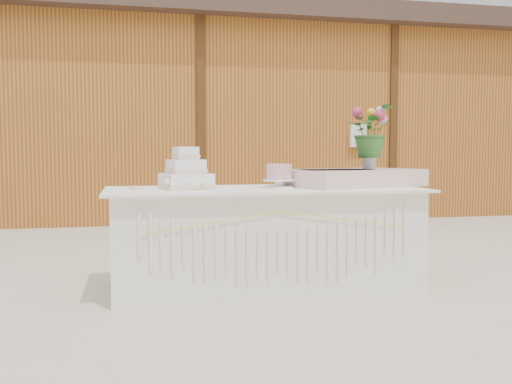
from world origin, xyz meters
TOP-DOWN VIEW (x-y plane):
  - ground at (0.00, 0.00)m, footprint 80.00×80.00m
  - barn at (-0.01, 5.99)m, footprint 12.60×4.60m
  - cake_table at (0.00, -0.00)m, footprint 2.40×1.00m
  - wedding_cake at (-0.60, 0.05)m, footprint 0.42×0.42m
  - pink_cake_stand at (0.12, 0.02)m, footprint 0.26×0.26m
  - satin_runner at (0.76, 0.11)m, footprint 1.23×0.96m
  - flower_vase at (0.91, 0.12)m, footprint 0.11×0.11m
  - bouquet at (0.91, 0.12)m, footprint 0.51×0.51m
  - loose_flowers at (-0.94, 0.11)m, footprint 0.15×0.30m

SIDE VIEW (x-z plane):
  - ground at x=0.00m, z-range 0.00..0.00m
  - cake_table at x=0.00m, z-range 0.00..0.77m
  - loose_flowers at x=-0.94m, z-range 0.77..0.79m
  - satin_runner at x=0.76m, z-range 0.77..0.91m
  - pink_cake_stand at x=0.12m, z-range 0.78..0.97m
  - wedding_cake at x=-0.60m, z-range 0.72..1.04m
  - flower_vase at x=0.91m, z-range 0.91..1.05m
  - bouquet at x=0.91m, z-range 1.05..1.48m
  - barn at x=-0.01m, z-range 0.03..3.33m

